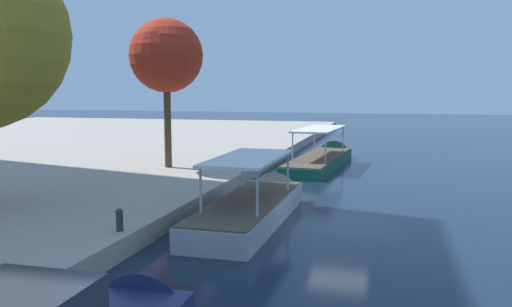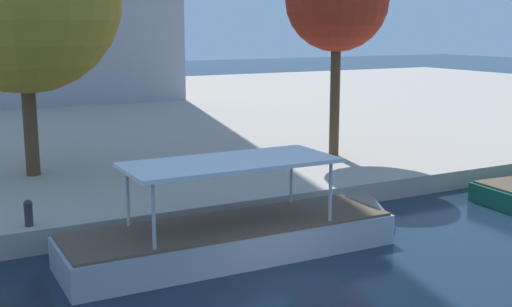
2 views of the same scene
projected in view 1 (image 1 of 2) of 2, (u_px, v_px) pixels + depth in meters
ground_plane at (339, 225)px, 22.17m from camera, size 220.00×220.00×0.00m
tour_boat_1 at (255, 210)px, 23.39m from camera, size 11.28×2.96×4.00m
tour_boat_2 at (322, 162)px, 39.85m from camera, size 13.98×3.83×4.15m
mooring_bollard_0 at (120, 219)px, 18.24m from camera, size 0.28×0.28×0.83m
tree_2 at (166, 54)px, 32.57m from camera, size 4.69×4.69×9.51m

